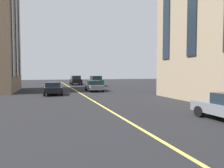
# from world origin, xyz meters

# --- Properties ---
(lane_centre_line) EXTENTS (80.00, 0.16, 0.01)m
(lane_centre_line) POSITION_xyz_m (20.00, 0.00, 0.00)
(lane_centre_line) COLOR #D8C64C
(lane_centre_line) RESTS_ON ground_plane
(car_green_mid) EXTENTS (4.70, 2.14, 1.88)m
(car_green_mid) POSITION_xyz_m (38.54, -4.90, 0.97)
(car_green_mid) COLOR #1E6038
(car_green_mid) RESTS_ON ground_plane
(car_black_parked_a) EXTENTS (4.70, 2.14, 1.88)m
(car_black_parked_a) POSITION_xyz_m (43.64, -1.93, 0.97)
(car_black_parked_a) COLOR black
(car_black_parked_a) RESTS_ON ground_plane
(car_grey_parked_b) EXTENTS (3.90, 1.89, 1.40)m
(car_grey_parked_b) POSITION_xyz_m (27.78, -2.17, 0.70)
(car_grey_parked_b) COLOR slate
(car_grey_parked_b) RESTS_ON ground_plane
(car_black_trailing) EXTENTS (4.40, 1.95, 1.37)m
(car_black_trailing) POSITION_xyz_m (25.21, 3.14, 0.70)
(car_black_trailing) COLOR black
(car_black_trailing) RESTS_ON ground_plane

